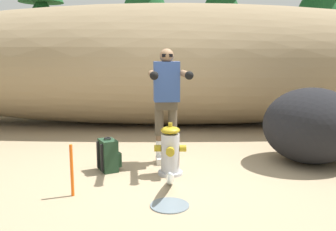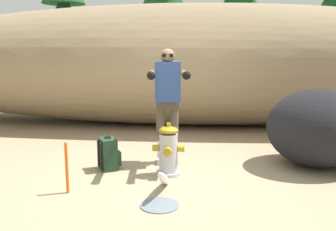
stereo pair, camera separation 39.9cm
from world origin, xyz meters
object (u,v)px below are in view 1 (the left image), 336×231
(utility_worker, at_px, (166,92))
(survey_stake, at_px, (72,170))
(fire_hydrant, at_px, (170,151))
(spare_backpack, at_px, (109,155))
(boulder_mid, at_px, (312,125))

(utility_worker, height_order, survey_stake, utility_worker)
(fire_hydrant, xyz_separation_m, utility_worker, (-0.06, 0.50, 0.74))
(spare_backpack, xyz_separation_m, boulder_mid, (2.93, 0.44, 0.34))
(utility_worker, bearing_deg, spare_backpack, -72.79)
(fire_hydrant, xyz_separation_m, survey_stake, (-1.11, -0.76, -0.02))
(boulder_mid, bearing_deg, utility_worker, -177.69)
(fire_hydrant, height_order, utility_worker, utility_worker)
(fire_hydrant, height_order, boulder_mid, boulder_mid)
(utility_worker, xyz_separation_m, spare_backpack, (-0.79, -0.35, -0.84))
(boulder_mid, bearing_deg, fire_hydrant, -164.31)
(fire_hydrant, distance_m, spare_backpack, 0.87)
(survey_stake, bearing_deg, utility_worker, 50.32)
(fire_hydrant, relative_size, survey_stake, 1.17)
(fire_hydrant, bearing_deg, spare_backpack, 170.33)
(boulder_mid, bearing_deg, spare_backpack, -171.48)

